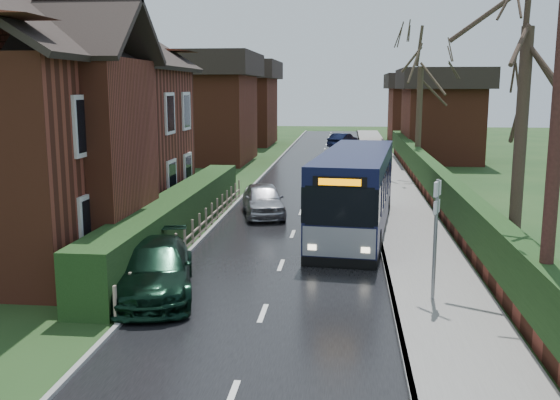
# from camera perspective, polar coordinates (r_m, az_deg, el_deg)

# --- Properties ---
(ground) EXTENTS (140.00, 140.00, 0.00)m
(ground) POSITION_cam_1_polar(r_m,az_deg,el_deg) (16.58, -0.64, -7.97)
(ground) COLOR #2C481F
(ground) RESTS_ON ground
(road) EXTENTS (6.00, 100.00, 0.02)m
(road) POSITION_cam_1_polar(r_m,az_deg,el_deg) (26.22, 1.92, -1.14)
(road) COLOR black
(road) RESTS_ON ground
(pavement) EXTENTS (2.50, 100.00, 0.14)m
(pavement) POSITION_cam_1_polar(r_m,az_deg,el_deg) (26.26, 11.22, -1.19)
(pavement) COLOR slate
(pavement) RESTS_ON ground
(kerb_right) EXTENTS (0.12, 100.00, 0.14)m
(kerb_right) POSITION_cam_1_polar(r_m,az_deg,el_deg) (26.17, 8.60, -1.14)
(kerb_right) COLOR gray
(kerb_right) RESTS_ON ground
(kerb_left) EXTENTS (0.12, 100.00, 0.10)m
(kerb_left) POSITION_cam_1_polar(r_m,az_deg,el_deg) (26.61, -4.64, -0.92)
(kerb_left) COLOR gray
(kerb_left) RESTS_ON ground
(front_hedge) EXTENTS (1.20, 16.00, 1.60)m
(front_hedge) POSITION_cam_1_polar(r_m,az_deg,el_deg) (21.87, -9.29, -1.45)
(front_hedge) COLOR #193313
(front_hedge) RESTS_ON ground
(picket_fence) EXTENTS (0.10, 16.00, 0.90)m
(picket_fence) POSITION_cam_1_polar(r_m,az_deg,el_deg) (21.76, -7.36, -2.40)
(picket_fence) COLOR gray
(picket_fence) RESTS_ON ground
(right_wall_hedge) EXTENTS (0.60, 50.00, 1.80)m
(right_wall_hedge) POSITION_cam_1_polar(r_m,az_deg,el_deg) (26.27, 14.66, 0.79)
(right_wall_hedge) COLOR brown
(right_wall_hedge) RESTS_ON ground
(brick_house) EXTENTS (9.30, 14.60, 10.30)m
(brick_house) POSITION_cam_1_polar(r_m,az_deg,el_deg) (23.02, -21.49, 7.53)
(brick_house) COLOR brown
(brick_house) RESTS_ON ground
(bus) EXTENTS (3.23, 9.90, 2.95)m
(bus) POSITION_cam_1_polar(r_m,az_deg,el_deg) (22.57, 6.88, 0.68)
(bus) COLOR black
(bus) RESTS_ON ground
(car_silver) EXTENTS (2.41, 4.15, 1.33)m
(car_silver) POSITION_cam_1_polar(r_m,az_deg,el_deg) (25.50, -1.56, 0.03)
(car_silver) COLOR #B5B4B9
(car_silver) RESTS_ON ground
(car_green) EXTENTS (2.93, 4.92, 1.34)m
(car_green) POSITION_cam_1_polar(r_m,az_deg,el_deg) (16.13, -11.38, -6.21)
(car_green) COLOR black
(car_green) RESTS_ON ground
(car_distant) EXTENTS (2.72, 4.10, 1.28)m
(car_distant) POSITION_cam_1_polar(r_m,az_deg,el_deg) (54.98, 5.78, 5.44)
(car_distant) COLOR black
(car_distant) RESTS_ON ground
(bus_stop_sign) EXTENTS (0.23, 0.45, 3.07)m
(bus_stop_sign) POSITION_cam_1_polar(r_m,az_deg,el_deg) (15.22, 14.07, -2.05)
(bus_stop_sign) COLOR slate
(bus_stop_sign) RESTS_ON ground
(telegraph_pole) EXTENTS (0.50, 0.94, 7.74)m
(telegraph_pole) POSITION_cam_1_polar(r_m,az_deg,el_deg) (12.96, 23.83, 3.77)
(telegraph_pole) COLOR #321A16
(telegraph_pole) RESTS_ON ground
(tree_right_near) EXTENTS (4.45, 4.45, 9.60)m
(tree_right_near) POSITION_cam_1_polar(r_m,az_deg,el_deg) (17.62, 21.85, 16.02)
(tree_right_near) COLOR #32261E
(tree_right_near) RESTS_ON ground
(tree_right_far) EXTENTS (4.72, 4.72, 9.12)m
(tree_right_far) POSITION_cam_1_polar(r_m,az_deg,el_deg) (37.29, 12.79, 12.50)
(tree_right_far) COLOR #372C20
(tree_right_far) RESTS_ON ground
(tree_house_side) EXTENTS (4.78, 4.78, 10.86)m
(tree_house_side) POSITION_cam_1_polar(r_m,az_deg,el_deg) (29.93, -16.08, 15.47)
(tree_house_side) COLOR #35281F
(tree_house_side) RESTS_ON ground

